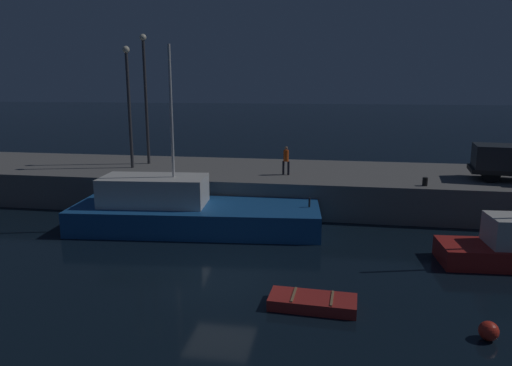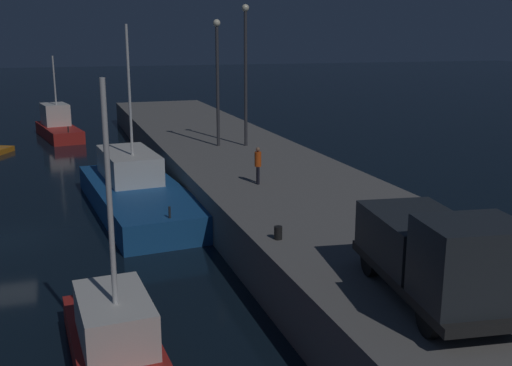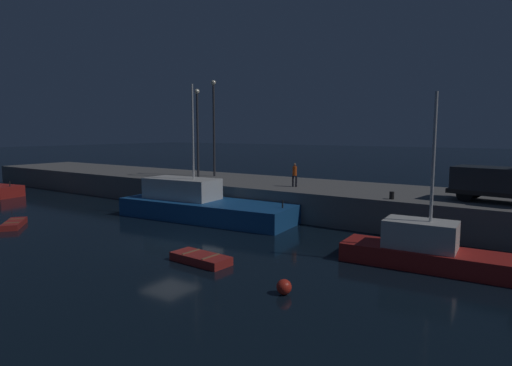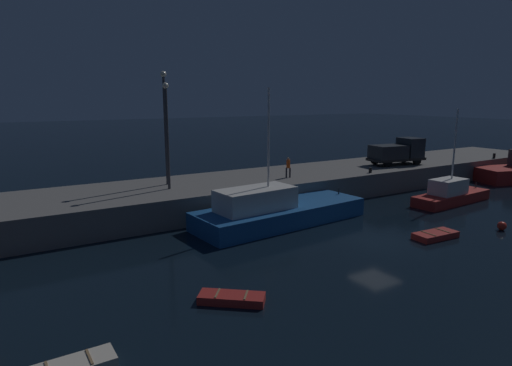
{
  "view_description": "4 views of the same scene",
  "coord_description": "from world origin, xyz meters",
  "px_view_note": "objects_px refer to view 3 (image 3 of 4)",
  "views": [
    {
      "loc": [
        4.06,
        -16.17,
        7.42
      ],
      "look_at": [
        -0.25,
        10.07,
        1.75
      ],
      "focal_mm": 32.8,
      "sensor_mm": 36.0,
      "label": 1
    },
    {
      "loc": [
        26.96,
        2.68,
        8.69
      ],
      "look_at": [
        1.3,
        11.27,
        2.06
      ],
      "focal_mm": 42.02,
      "sensor_mm": 36.0,
      "label": 2
    },
    {
      "loc": [
        16.67,
        -16.08,
        6.05
      ],
      "look_at": [
        -2.14,
        11.46,
        2.06
      ],
      "focal_mm": 30.24,
      "sensor_mm": 36.0,
      "label": 3
    },
    {
      "loc": [
        -19.34,
        -17.68,
        8.64
      ],
      "look_at": [
        -2.38,
        10.37,
        2.12
      ],
      "focal_mm": 30.17,
      "sensor_mm": 36.0,
      "label": 4
    }
  ],
  "objects_px": {
    "rowboat_white_mid": "(14,224)",
    "mooring_buoy_near": "(284,287)",
    "lamp_post_west": "(198,126)",
    "utility_truck": "(509,180)",
    "bollard_central": "(392,195)",
    "dockworker": "(295,173)",
    "fishing_boat_white": "(429,251)",
    "fishing_trawler_red": "(201,205)",
    "rowboat_blue_far": "(201,258)",
    "lamp_post_east": "(214,121)"
  },
  "relations": [
    {
      "from": "fishing_boat_white",
      "to": "lamp_post_east",
      "type": "distance_m",
      "value": 23.94
    },
    {
      "from": "dockworker",
      "to": "bollard_central",
      "type": "distance_m",
      "value": 7.94
    },
    {
      "from": "fishing_trawler_red",
      "to": "dockworker",
      "type": "bearing_deg",
      "value": 47.38
    },
    {
      "from": "fishing_trawler_red",
      "to": "bollard_central",
      "type": "height_order",
      "value": "fishing_trawler_red"
    },
    {
      "from": "lamp_post_west",
      "to": "utility_truck",
      "type": "height_order",
      "value": "lamp_post_west"
    },
    {
      "from": "fishing_boat_white",
      "to": "mooring_buoy_near",
      "type": "height_order",
      "value": "fishing_boat_white"
    },
    {
      "from": "rowboat_blue_far",
      "to": "bollard_central",
      "type": "height_order",
      "value": "bollard_central"
    },
    {
      "from": "rowboat_white_mid",
      "to": "lamp_post_east",
      "type": "height_order",
      "value": "lamp_post_east"
    },
    {
      "from": "lamp_post_west",
      "to": "rowboat_white_mid",
      "type": "bearing_deg",
      "value": -100.1
    },
    {
      "from": "rowboat_white_mid",
      "to": "dockworker",
      "type": "distance_m",
      "value": 19.01
    },
    {
      "from": "mooring_buoy_near",
      "to": "utility_truck",
      "type": "distance_m",
      "value": 15.78
    },
    {
      "from": "mooring_buoy_near",
      "to": "utility_truck",
      "type": "height_order",
      "value": "utility_truck"
    },
    {
      "from": "fishing_trawler_red",
      "to": "mooring_buoy_near",
      "type": "distance_m",
      "value": 15.06
    },
    {
      "from": "fishing_trawler_red",
      "to": "bollard_central",
      "type": "distance_m",
      "value": 12.76
    },
    {
      "from": "rowboat_white_mid",
      "to": "lamp_post_east",
      "type": "bearing_deg",
      "value": 79.33
    },
    {
      "from": "rowboat_blue_far",
      "to": "rowboat_white_mid",
      "type": "bearing_deg",
      "value": -176.15
    },
    {
      "from": "rowboat_white_mid",
      "to": "dockworker",
      "type": "xyz_separation_m",
      "value": [
        12.74,
        13.82,
        2.84
      ]
    },
    {
      "from": "rowboat_blue_far",
      "to": "dockworker",
      "type": "xyz_separation_m",
      "value": [
        -2.22,
        12.82,
        2.83
      ]
    },
    {
      "from": "rowboat_white_mid",
      "to": "lamp_post_west",
      "type": "xyz_separation_m",
      "value": [
        2.61,
        14.65,
        6.35
      ]
    },
    {
      "from": "lamp_post_east",
      "to": "dockworker",
      "type": "xyz_separation_m",
      "value": [
        9.67,
        -2.48,
        -3.96
      ]
    },
    {
      "from": "fishing_trawler_red",
      "to": "rowboat_white_mid",
      "type": "relative_size",
      "value": 4.58
    },
    {
      "from": "fishing_boat_white",
      "to": "dockworker",
      "type": "distance_m",
      "value": 13.67
    },
    {
      "from": "rowboat_blue_far",
      "to": "utility_truck",
      "type": "xyz_separation_m",
      "value": [
        11.31,
        13.01,
        3.16
      ]
    },
    {
      "from": "rowboat_blue_far",
      "to": "lamp_post_east",
      "type": "height_order",
      "value": "lamp_post_east"
    },
    {
      "from": "rowboat_white_mid",
      "to": "lamp_post_west",
      "type": "relative_size",
      "value": 0.37
    },
    {
      "from": "rowboat_white_mid",
      "to": "utility_truck",
      "type": "bearing_deg",
      "value": 28.08
    },
    {
      "from": "rowboat_white_mid",
      "to": "rowboat_blue_far",
      "type": "relative_size",
      "value": 0.94
    },
    {
      "from": "bollard_central",
      "to": "rowboat_white_mid",
      "type": "bearing_deg",
      "value": -149.65
    },
    {
      "from": "fishing_trawler_red",
      "to": "lamp_post_west",
      "type": "relative_size",
      "value": 1.69
    },
    {
      "from": "fishing_boat_white",
      "to": "dockworker",
      "type": "height_order",
      "value": "fishing_boat_white"
    },
    {
      "from": "mooring_buoy_near",
      "to": "lamp_post_west",
      "type": "xyz_separation_m",
      "value": [
        -17.56,
        14.85,
        6.24
      ]
    },
    {
      "from": "fishing_boat_white",
      "to": "mooring_buoy_near",
      "type": "xyz_separation_m",
      "value": [
        -3.72,
        -6.44,
        -0.48
      ]
    },
    {
      "from": "fishing_boat_white",
      "to": "mooring_buoy_near",
      "type": "relative_size",
      "value": 14.1
    },
    {
      "from": "rowboat_white_mid",
      "to": "mooring_buoy_near",
      "type": "xyz_separation_m",
      "value": [
        20.17,
        -0.2,
        0.11
      ]
    },
    {
      "from": "utility_truck",
      "to": "rowboat_white_mid",
      "type": "bearing_deg",
      "value": -151.92
    },
    {
      "from": "lamp_post_west",
      "to": "utility_truck",
      "type": "distance_m",
      "value": 23.88
    },
    {
      "from": "rowboat_blue_far",
      "to": "utility_truck",
      "type": "relative_size",
      "value": 0.5
    },
    {
      "from": "fishing_trawler_red",
      "to": "fishing_boat_white",
      "type": "height_order",
      "value": "fishing_trawler_red"
    },
    {
      "from": "mooring_buoy_near",
      "to": "lamp_post_east",
      "type": "distance_m",
      "value": 24.69
    },
    {
      "from": "mooring_buoy_near",
      "to": "utility_truck",
      "type": "bearing_deg",
      "value": 66.78
    },
    {
      "from": "fishing_boat_white",
      "to": "utility_truck",
      "type": "xyz_separation_m",
      "value": [
        2.38,
        7.78,
        2.58
      ]
    },
    {
      "from": "lamp_post_west",
      "to": "bollard_central",
      "type": "relative_size",
      "value": 16.95
    },
    {
      "from": "mooring_buoy_near",
      "to": "lamp_post_east",
      "type": "bearing_deg",
      "value": 136.02
    },
    {
      "from": "lamp_post_west",
      "to": "utility_truck",
      "type": "xyz_separation_m",
      "value": [
        23.66,
        -0.63,
        -3.18
      ]
    },
    {
      "from": "fishing_boat_white",
      "to": "utility_truck",
      "type": "relative_size",
      "value": 1.36
    },
    {
      "from": "fishing_trawler_red",
      "to": "lamp_post_west",
      "type": "height_order",
      "value": "lamp_post_west"
    },
    {
      "from": "rowboat_white_mid",
      "to": "bollard_central",
      "type": "xyz_separation_m",
      "value": [
        20.41,
        11.95,
        2.09
      ]
    },
    {
      "from": "rowboat_blue_far",
      "to": "bollard_central",
      "type": "distance_m",
      "value": 12.4
    },
    {
      "from": "rowboat_white_mid",
      "to": "bollard_central",
      "type": "bearing_deg",
      "value": 30.35
    },
    {
      "from": "rowboat_white_mid",
      "to": "dockworker",
      "type": "relative_size",
      "value": 1.65
    }
  ]
}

